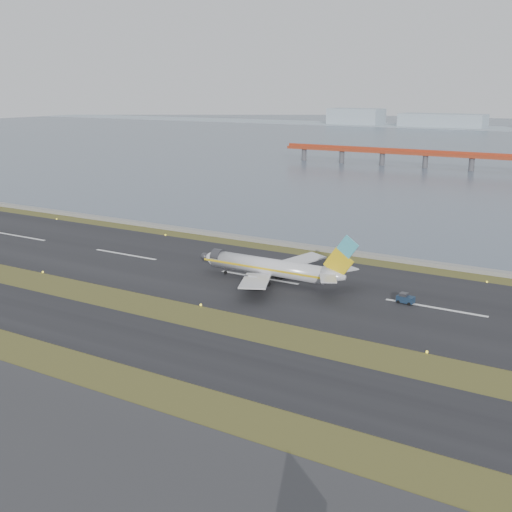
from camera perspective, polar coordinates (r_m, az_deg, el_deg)
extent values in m
plane|color=#3C4819|center=(121.38, -7.01, -5.44)|extent=(1000.00, 1000.00, 0.00)
cube|color=black|center=(112.82, -10.77, -7.17)|extent=(1000.00, 18.00, 0.10)
cube|color=black|center=(144.87, 0.28, -1.94)|extent=(1000.00, 45.00, 0.10)
cube|color=gray|center=(170.32, 5.44, 0.70)|extent=(1000.00, 2.50, 1.00)
cylinder|color=#4C4C51|center=(371.73, 7.64, 8.67)|extent=(2.80, 2.80, 7.00)
cube|color=#9BACB7|center=(767.31, 8.89, 12.16)|extent=(60.00, 35.00, 18.00)
cube|color=#9BACB7|center=(735.34, 16.25, 11.50)|extent=(90.00, 35.00, 14.00)
cylinder|color=silver|center=(141.09, 0.98, -0.94)|extent=(28.00, 3.80, 3.80)
cone|color=silver|center=(149.22, -4.21, -0.10)|extent=(3.20, 3.80, 3.80)
cone|color=silver|center=(133.97, 6.99, -1.78)|extent=(5.00, 3.80, 3.80)
cube|color=yellow|center=(139.49, 0.58, -1.13)|extent=(31.00, 0.06, 0.45)
cube|color=yellow|center=(142.70, 1.36, -0.76)|extent=(31.00, 0.06, 0.45)
cube|color=silver|center=(133.19, -0.04, -2.21)|extent=(11.31, 15.89, 1.66)
cube|color=silver|center=(147.44, 3.37, -0.55)|extent=(11.31, 15.89, 1.66)
cylinder|color=#333338|center=(136.43, -0.11, -2.32)|extent=(4.20, 2.10, 2.10)
cylinder|color=#333338|center=(146.41, 2.32, -1.14)|extent=(4.20, 2.10, 2.10)
cube|color=yellow|center=(132.87, 7.34, -0.63)|extent=(6.80, 0.35, 6.85)
cube|color=#45B0C5|center=(131.22, 8.15, 0.82)|extent=(4.85, 0.37, 4.90)
cube|color=silver|center=(130.38, 6.43, -2.00)|extent=(5.64, 6.80, 0.22)
cube|color=silver|center=(137.07, 7.76, -1.20)|extent=(5.64, 6.80, 0.22)
cylinder|color=black|center=(147.52, -2.73, -1.49)|extent=(0.80, 0.28, 0.80)
cylinder|color=black|center=(138.88, 0.93, -2.47)|extent=(1.00, 0.38, 1.00)
cylinder|color=black|center=(143.55, 2.05, -1.90)|extent=(1.00, 0.38, 1.00)
cube|color=#16273D|center=(131.08, 13.15, -3.75)|extent=(3.48, 2.14, 1.25)
cube|color=#333338|center=(130.97, 13.00, -3.38)|extent=(1.58, 1.67, 0.73)
cylinder|color=black|center=(130.93, 12.53, -4.00)|extent=(0.75, 0.37, 0.73)
cylinder|color=black|center=(132.40, 12.82, -3.81)|extent=(0.75, 0.37, 0.73)
cylinder|color=black|center=(130.12, 13.46, -4.18)|extent=(0.75, 0.37, 0.73)
cylinder|color=black|center=(131.60, 13.74, -3.98)|extent=(0.75, 0.37, 0.73)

